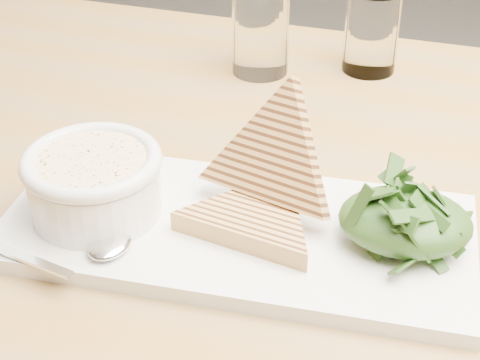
% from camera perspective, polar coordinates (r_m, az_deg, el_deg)
% --- Properties ---
extents(table_top, '(1.39, 1.02, 0.04)m').
position_cam_1_polar(table_top, '(0.74, 5.99, -2.53)').
color(table_top, olive).
rests_on(table_top, ground).
extents(table_leg_bl, '(0.06, 0.06, 0.72)m').
position_cam_1_polar(table_leg_bl, '(1.41, -18.11, -3.55)').
color(table_leg_bl, olive).
rests_on(table_leg_bl, ground).
extents(platter, '(0.43, 0.21, 0.02)m').
position_cam_1_polar(platter, '(0.67, -0.30, -3.95)').
color(platter, white).
rests_on(platter, table_top).
extents(soup_bowl, '(0.12, 0.12, 0.05)m').
position_cam_1_polar(soup_bowl, '(0.68, -11.18, -0.72)').
color(soup_bowl, white).
rests_on(soup_bowl, platter).
extents(soup, '(0.10, 0.10, 0.01)m').
position_cam_1_polar(soup, '(0.66, -11.44, 1.33)').
color(soup, '#EBCF8B').
rests_on(soup, soup_bowl).
extents(bowl_rim, '(0.13, 0.13, 0.01)m').
position_cam_1_polar(bowl_rim, '(0.66, -11.46, 1.47)').
color(bowl_rim, white).
rests_on(bowl_rim, soup_bowl).
extents(sandwich_flat, '(0.19, 0.19, 0.02)m').
position_cam_1_polar(sandwich_flat, '(0.65, 1.21, -2.99)').
color(sandwich_flat, tan).
rests_on(sandwich_flat, platter).
extents(sandwich_lean, '(0.19, 0.19, 0.17)m').
position_cam_1_polar(sandwich_lean, '(0.66, 2.59, 1.71)').
color(sandwich_lean, tan).
rests_on(sandwich_lean, sandwich_flat).
extents(salad_base, '(0.11, 0.09, 0.04)m').
position_cam_1_polar(salad_base, '(0.64, 12.68, -3.15)').
color(salad_base, black).
rests_on(salad_base, platter).
extents(arugula_pile, '(0.11, 0.10, 0.05)m').
position_cam_1_polar(arugula_pile, '(0.64, 12.74, -2.79)').
color(arugula_pile, '#335220').
rests_on(arugula_pile, platter).
extents(spoon_bowl, '(0.05, 0.05, 0.01)m').
position_cam_1_polar(spoon_bowl, '(0.64, -10.04, -4.95)').
color(spoon_bowl, silver).
rests_on(spoon_bowl, platter).
extents(spoon_handle, '(0.11, 0.04, 0.00)m').
position_cam_1_polar(spoon_handle, '(0.65, -16.91, -5.57)').
color(spoon_handle, silver).
rests_on(spoon_handle, platter).
extents(glass_near, '(0.07, 0.07, 0.11)m').
position_cam_1_polar(glass_near, '(0.95, 1.60, 11.45)').
color(glass_near, white).
rests_on(glass_near, table_top).
extents(glass_far, '(0.07, 0.07, 0.11)m').
position_cam_1_polar(glass_far, '(0.97, 10.17, 11.25)').
color(glass_far, white).
rests_on(glass_far, table_top).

